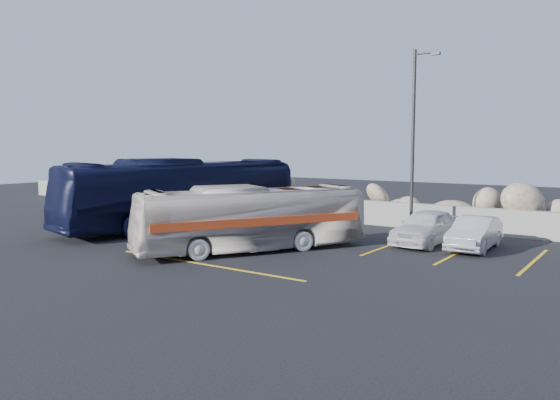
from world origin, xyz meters
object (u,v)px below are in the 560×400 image
Objects in this scene: lamppost at (414,138)px; vintage_bus at (251,218)px; car_a at (426,227)px; tour_coach at (181,193)px; car_b at (474,233)px.

lamppost is 8.11m from vintage_bus.
lamppost is at bearing 133.05° from car_a.
tour_coach is at bearing -172.61° from vintage_bus.
car_a reaches higher than car_b.
tour_coach is 3.19× the size of car_b.
lamppost is 1.93× the size of car_a.
car_b is (3.03, -1.40, -3.67)m from lamppost.
car_b is at bearing 23.54° from tour_coach.
tour_coach is at bearing -159.36° from lamppost.
tour_coach is at bearing -164.10° from car_a.
lamppost is 11.15m from tour_coach.
tour_coach is (-10.14, -3.82, -2.62)m from lamppost.
vintage_bus is (-3.79, -6.48, -3.06)m from lamppost.
vintage_bus is 2.13× the size of car_a.
tour_coach reaches higher than car_a.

